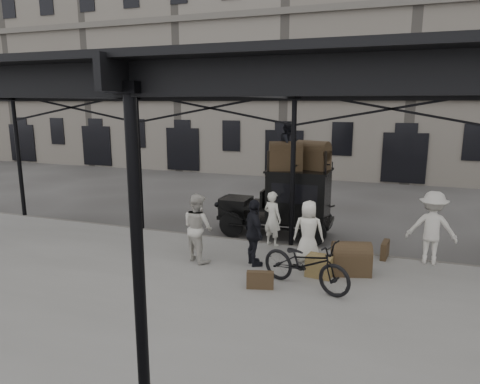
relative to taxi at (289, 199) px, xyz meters
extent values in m
plane|color=#383533|center=(0.39, -3.28, -1.20)|extent=(120.00, 120.00, 0.00)
cube|color=slate|center=(0.39, -5.28, -1.13)|extent=(28.00, 8.00, 0.15)
cylinder|color=black|center=(-9.61, -1.28, 0.95)|extent=(0.14, 0.14, 4.30)
cylinder|color=black|center=(0.39, -1.28, 0.95)|extent=(0.14, 0.14, 4.30)
cylinder|color=black|center=(0.39, -9.08, 0.95)|extent=(0.14, 0.14, 4.30)
cube|color=black|center=(0.39, -1.28, 3.28)|extent=(22.00, 0.10, 0.45)
cube|color=black|center=(0.39, -9.08, 3.28)|extent=(22.00, 0.10, 0.45)
cube|color=black|center=(0.39, -4.98, 3.45)|extent=(22.50, 9.00, 0.08)
cube|color=silver|center=(0.39, -4.98, 3.52)|extent=(18.00, 7.00, 0.04)
cube|color=slate|center=(0.39, 14.72, 5.80)|extent=(64.00, 8.00, 14.00)
cylinder|color=black|center=(-1.68, -0.72, -0.80)|extent=(0.80, 0.10, 0.80)
cylinder|color=black|center=(-1.68, 0.72, -0.80)|extent=(0.80, 0.10, 0.80)
cylinder|color=black|center=(0.92, -0.72, -0.80)|extent=(0.80, 0.10, 0.80)
cylinder|color=black|center=(0.92, 0.72, -0.80)|extent=(0.80, 0.10, 0.80)
cube|color=black|center=(-0.43, 0.00, -0.65)|extent=(3.60, 1.25, 0.12)
cube|color=black|center=(-1.78, 0.00, -0.35)|extent=(0.90, 1.00, 0.55)
cube|color=black|center=(-2.25, 0.00, -0.35)|extent=(0.06, 0.70, 0.55)
cube|color=black|center=(-0.98, 0.00, -0.25)|extent=(0.70, 1.30, 0.10)
cube|color=black|center=(0.32, 0.00, 0.15)|extent=(1.80, 1.45, 1.55)
cube|color=black|center=(0.32, -0.73, 0.35)|extent=(1.40, 0.02, 0.60)
cube|color=black|center=(0.32, 0.00, 0.95)|extent=(1.90, 1.55, 0.06)
imported|color=silver|center=(-0.13, -1.48, -0.26)|extent=(0.69, 0.58, 1.59)
imported|color=beige|center=(-1.62, -3.30, -0.16)|extent=(1.08, 1.01, 1.78)
imported|color=silver|center=(1.09, -2.39, -0.25)|extent=(0.84, 0.59, 1.61)
imported|color=black|center=(-0.15, -3.15, -0.20)|extent=(0.95, 1.04, 1.71)
imported|color=beige|center=(4.07, -1.48, -0.11)|extent=(1.27, 0.79, 1.88)
imported|color=black|center=(1.35, -4.05, -0.48)|extent=(2.30, 1.44, 1.14)
imported|color=black|center=(-0.03, -0.10, 1.71)|extent=(0.71, 0.83, 1.47)
cube|color=olive|center=(1.54, -3.29, -0.80)|extent=(0.66, 0.53, 0.50)
cube|color=#40321D|center=(2.98, -1.48, -0.83)|extent=(0.22, 0.61, 0.45)
cube|color=#40321D|center=(0.42, -4.44, -0.85)|extent=(0.62, 0.30, 0.40)
camera|label=1|loc=(2.98, -12.95, 2.99)|focal=32.00mm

